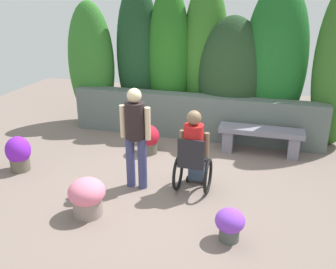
% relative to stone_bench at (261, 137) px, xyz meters
% --- Properties ---
extents(ground_plane, '(12.52, 12.52, 0.00)m').
position_rel_stone_bench_xyz_m(ground_plane, '(-1.41, -1.59, -0.34)').
color(ground_plane, '#79685F').
extents(stone_retaining_wall, '(5.30, 0.36, 0.93)m').
position_rel_stone_bench_xyz_m(stone_retaining_wall, '(-1.41, 0.48, 0.12)').
color(stone_retaining_wall, slate).
rests_on(stone_retaining_wall, ground).
extents(hedge_backdrop, '(6.31, 1.04, 3.27)m').
position_rel_stone_bench_xyz_m(hedge_backdrop, '(-1.18, 1.00, 1.16)').
color(hedge_backdrop, '#317429').
rests_on(hedge_backdrop, ground).
extents(stone_bench, '(1.58, 0.41, 0.52)m').
position_rel_stone_bench_xyz_m(stone_bench, '(0.00, 0.00, 0.00)').
color(stone_bench, slate).
rests_on(stone_bench, ground).
extents(person_in_wheelchair, '(0.53, 0.66, 1.33)m').
position_rel_stone_bench_xyz_m(person_in_wheelchair, '(-0.93, -1.73, 0.28)').
color(person_in_wheelchair, black).
rests_on(person_in_wheelchair, ground).
extents(person_standing_companion, '(0.49, 0.30, 1.63)m').
position_rel_stone_bench_xyz_m(person_standing_companion, '(-1.82, -1.89, 0.59)').
color(person_standing_companion, '#3A3F6D').
rests_on(person_standing_companion, ground).
extents(flower_pot_purple_near, '(0.52, 0.52, 0.55)m').
position_rel_stone_bench_xyz_m(flower_pot_purple_near, '(-2.20, -2.83, -0.05)').
color(flower_pot_purple_near, gray).
rests_on(flower_pot_purple_near, ground).
extents(flower_pot_terracotta_by_wall, '(0.38, 0.38, 0.44)m').
position_rel_stone_bench_xyz_m(flower_pot_terracotta_by_wall, '(-0.21, -2.86, -0.10)').
color(flower_pot_terracotta_by_wall, '#4D524E').
rests_on(flower_pot_terracotta_by_wall, ground).
extents(flower_pot_red_accent, '(0.44, 0.44, 0.56)m').
position_rel_stone_bench_xyz_m(flower_pot_red_accent, '(-2.09, -0.56, -0.06)').
color(flower_pot_red_accent, '#585347').
rests_on(flower_pot_red_accent, ground).
extents(flower_pot_small_foreground, '(0.43, 0.43, 0.62)m').
position_rel_stone_bench_xyz_m(flower_pot_small_foreground, '(-3.99, -1.90, -0.02)').
color(flower_pot_small_foreground, '#5E5749').
rests_on(flower_pot_small_foreground, ground).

